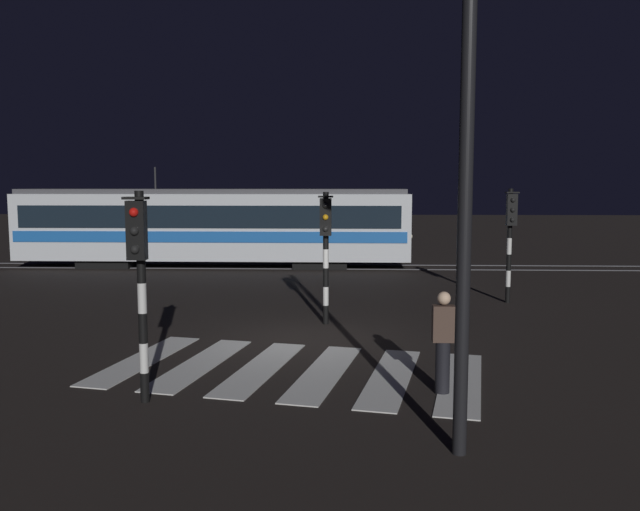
% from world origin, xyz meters
% --- Properties ---
extents(ground_plane, '(120.00, 120.00, 0.00)m').
position_xyz_m(ground_plane, '(0.00, 0.00, 0.00)').
color(ground_plane, black).
extents(rail_near, '(80.00, 0.12, 0.03)m').
position_xyz_m(rail_near, '(0.00, 12.21, 0.01)').
color(rail_near, '#59595E').
rests_on(rail_near, ground).
extents(rail_far, '(80.00, 0.12, 0.03)m').
position_xyz_m(rail_far, '(0.00, 13.65, 0.01)').
color(rail_far, '#59595E').
rests_on(rail_far, ground).
extents(crosswalk_zebra, '(7.44, 5.05, 0.02)m').
position_xyz_m(crosswalk_zebra, '(-0.00, -2.37, 0.01)').
color(crosswalk_zebra, silver).
rests_on(crosswalk_zebra, ground).
extents(traffic_light_median_centre, '(0.36, 0.42, 3.26)m').
position_xyz_m(traffic_light_median_centre, '(0.50, 1.66, 2.15)').
color(traffic_light_median_centre, black).
rests_on(traffic_light_median_centre, ground).
extents(traffic_light_kerb_mid_left, '(0.36, 0.42, 3.35)m').
position_xyz_m(traffic_light_kerb_mid_left, '(-2.20, -4.31, 2.21)').
color(traffic_light_kerb_mid_left, black).
rests_on(traffic_light_kerb_mid_left, ground).
extents(traffic_light_corner_far_right, '(0.36, 0.42, 3.32)m').
position_xyz_m(traffic_light_corner_far_right, '(5.72, 4.79, 2.19)').
color(traffic_light_corner_far_right, black).
rests_on(traffic_light_corner_far_right, ground).
extents(street_lamp_near_kerb, '(0.44, 1.21, 6.67)m').
position_xyz_m(street_lamp_near_kerb, '(2.45, -6.32, 4.27)').
color(street_lamp_near_kerb, black).
rests_on(street_lamp_near_kerb, ground).
extents(tram, '(16.35, 2.58, 4.15)m').
position_xyz_m(tram, '(-4.51, 12.93, 1.75)').
color(tram, silver).
rests_on(tram, ground).
extents(pedestrian_waiting_at_kerb, '(0.36, 0.24, 1.71)m').
position_xyz_m(pedestrian_waiting_at_kerb, '(2.59, -3.62, 0.88)').
color(pedestrian_waiting_at_kerb, black).
rests_on(pedestrian_waiting_at_kerb, ground).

